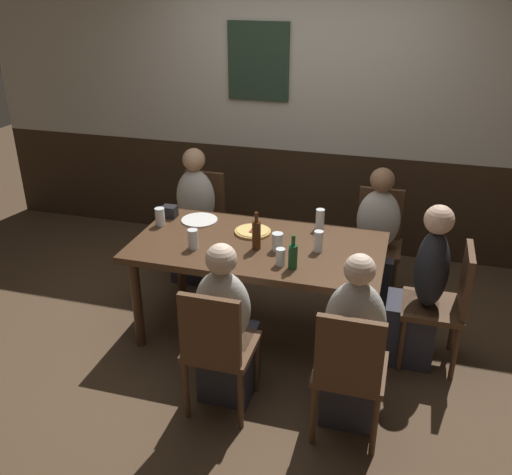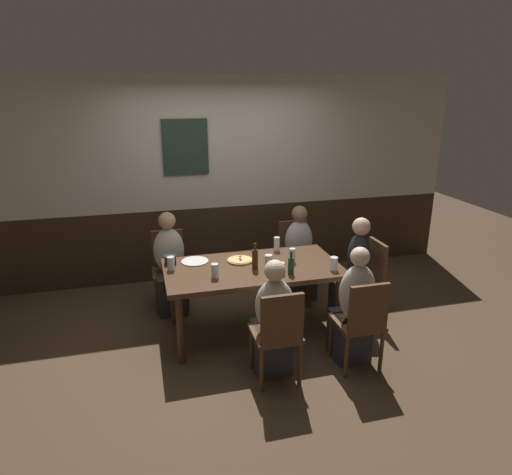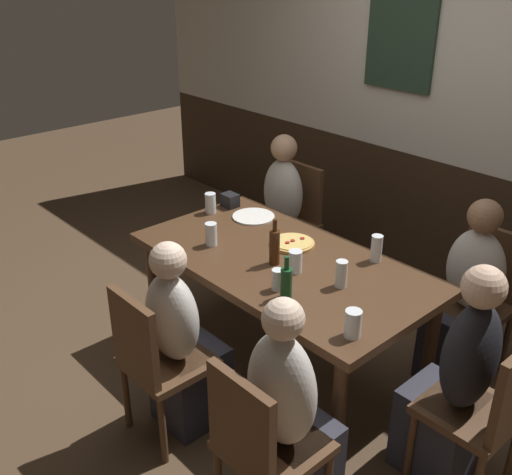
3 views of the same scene
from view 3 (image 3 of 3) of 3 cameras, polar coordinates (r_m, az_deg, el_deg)
The scene contains 25 objects.
ground_plane at distance 3.80m, azimuth 2.33°, elevation -11.97°, with size 12.00×12.00×0.00m, color #4C3826.
wall_back at distance 4.45m, azimuth 18.27°, elevation 11.27°, with size 6.40×0.13×2.60m.
dining_table at distance 3.43m, azimuth 2.53°, elevation -3.18°, with size 1.75×0.93×0.74m.
chair_head_east at distance 2.92m, azimuth 21.20°, elevation -14.97°, with size 0.40×0.40×0.88m.
chair_right_far at distance 3.77m, azimuth 20.62°, elevation -5.02°, with size 0.40×0.40×0.88m.
chair_left_far at distance 4.56m, azimuth 3.58°, elevation 2.09°, with size 0.40×0.40×0.88m.
chair_mid_near at distance 3.06m, azimuth -9.61°, elevation -11.27°, with size 0.40×0.40×0.88m.
chair_right_near at distance 2.59m, azimuth 0.43°, elevation -19.09°, with size 0.40×0.40×0.88m.
person_head_east at distance 2.98m, azimuth 18.39°, elevation -13.79°, with size 0.37×0.34×1.16m.
person_right_far at distance 3.65m, azimuth 19.33°, elevation -6.28°, with size 0.34×0.37×1.12m.
person_left_far at distance 4.45m, azimuth 2.11°, elevation 1.40°, with size 0.34×0.37×1.15m.
person_mid_near at distance 3.15m, azimuth -7.03°, elevation -10.70°, with size 0.34×0.37×1.09m.
person_right_near at distance 2.69m, azimuth 3.11°, elevation -17.73°, with size 0.34×0.37×1.14m.
pizza at distance 3.55m, azimuth 3.49°, elevation -0.54°, with size 0.27×0.27×0.03m.
pint_glass_pale at distance 3.12m, azimuth 8.14°, elevation -3.63°, with size 0.06×0.06×0.15m.
highball_clear at distance 3.24m, azimuth 3.77°, elevation -2.43°, with size 0.08×0.08×0.13m.
tumbler_water at distance 2.75m, azimuth 9.23°, elevation -8.28°, with size 0.08×0.08×0.13m.
beer_glass_tall at distance 3.07m, azimuth 2.07°, elevation -4.18°, with size 0.06×0.06×0.12m.
pint_glass_amber at distance 3.53m, azimuth -4.31°, elevation 0.22°, with size 0.07×0.07×0.14m.
beer_glass_half at distance 3.41m, azimuth 11.43°, elevation -1.16°, with size 0.06×0.06×0.16m.
tumbler_short at distance 3.98m, azimuth -4.37°, elevation 3.17°, with size 0.07×0.07×0.14m.
beer_bottle_green at distance 2.98m, azimuth 2.92°, elevation -4.28°, with size 0.06×0.06×0.23m.
beer_bottle_brown at distance 3.29m, azimuth 1.78°, elevation -0.84°, with size 0.06×0.06×0.27m.
plate_white_large at distance 3.91m, azimuth -0.24°, elevation 2.01°, with size 0.28×0.28×0.01m, color white.
condiment_caddy at distance 4.07m, azimuth -2.51°, elevation 3.58°, with size 0.11×0.09×0.09m, color black.
Camera 3 is at (2.12, -2.13, 2.32)m, focal length 41.85 mm.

